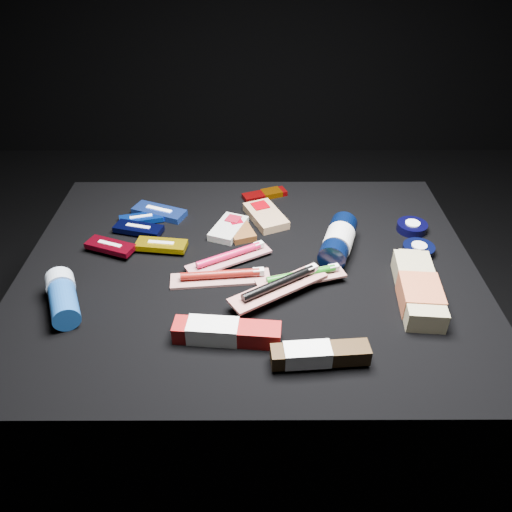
{
  "coord_description": "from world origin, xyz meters",
  "views": [
    {
      "loc": [
        0.01,
        -0.86,
        1.05
      ],
      "look_at": [
        0.01,
        0.01,
        0.42
      ],
      "focal_mm": 35.0,
      "sensor_mm": 36.0,
      "label": 1
    }
  ],
  "objects_px": {
    "toothpaste_carton_red": "(222,332)",
    "deodorant_stick": "(63,297)",
    "bodywash_bottle": "(418,290)",
    "lotion_bottle": "(338,240)"
  },
  "relations": [
    {
      "from": "bodywash_bottle",
      "to": "toothpaste_carton_red",
      "type": "xyz_separation_m",
      "value": [
        -0.38,
        -0.11,
        -0.0
      ]
    },
    {
      "from": "deodorant_stick",
      "to": "toothpaste_carton_red",
      "type": "bearing_deg",
      "value": -38.55
    },
    {
      "from": "bodywash_bottle",
      "to": "toothpaste_carton_red",
      "type": "height_order",
      "value": "bodywash_bottle"
    },
    {
      "from": "deodorant_stick",
      "to": "bodywash_bottle",
      "type": "bearing_deg",
      "value": -20.95
    },
    {
      "from": "lotion_bottle",
      "to": "deodorant_stick",
      "type": "xyz_separation_m",
      "value": [
        -0.55,
        -0.19,
        -0.0
      ]
    },
    {
      "from": "lotion_bottle",
      "to": "bodywash_bottle",
      "type": "height_order",
      "value": "lotion_bottle"
    },
    {
      "from": "lotion_bottle",
      "to": "toothpaste_carton_red",
      "type": "xyz_separation_m",
      "value": [
        -0.24,
        -0.27,
        -0.01
      ]
    },
    {
      "from": "deodorant_stick",
      "to": "toothpaste_carton_red",
      "type": "xyz_separation_m",
      "value": [
        0.31,
        -0.09,
        -0.01
      ]
    },
    {
      "from": "deodorant_stick",
      "to": "toothpaste_carton_red",
      "type": "height_order",
      "value": "deodorant_stick"
    },
    {
      "from": "toothpaste_carton_red",
      "to": "deodorant_stick",
      "type": "bearing_deg",
      "value": 169.76
    }
  ]
}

